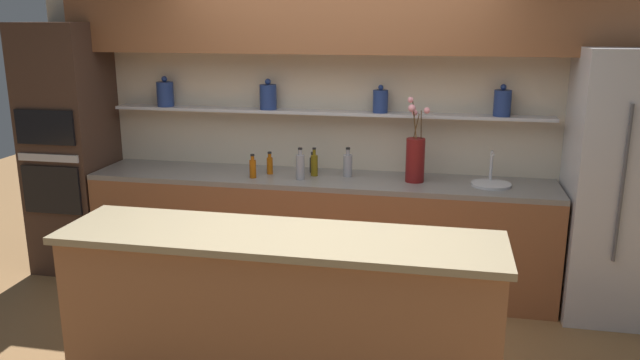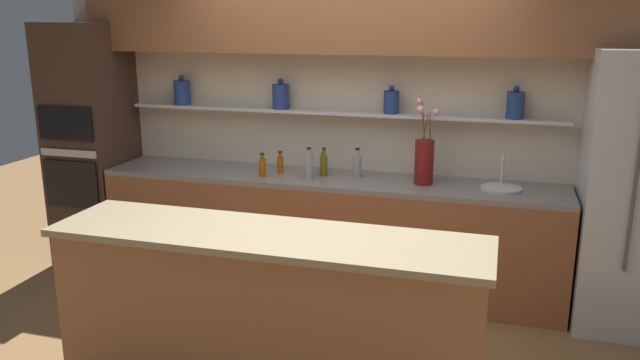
# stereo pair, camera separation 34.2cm
# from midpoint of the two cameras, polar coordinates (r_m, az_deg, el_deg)

# --- Properties ---
(back_wall_unit) EXTENTS (5.20, 0.44, 2.60)m
(back_wall_unit) POSITION_cam_midpoint_polar(r_m,az_deg,el_deg) (5.10, -0.09, 7.86)
(back_wall_unit) COLOR beige
(back_wall_unit) RESTS_ON ground_plane
(back_counter_unit) EXTENTS (3.70, 0.62, 0.92)m
(back_counter_unit) POSITION_cam_midpoint_polar(r_m,az_deg,el_deg) (5.09, -2.06, -4.77)
(back_counter_unit) COLOR brown
(back_counter_unit) RESTS_ON ground_plane
(island_counter) EXTENTS (2.42, 0.61, 1.02)m
(island_counter) POSITION_cam_midpoint_polar(r_m,az_deg,el_deg) (3.58, -6.49, -12.67)
(island_counter) COLOR #99603D
(island_counter) RESTS_ON ground_plane
(refrigerator) EXTENTS (0.85, 0.73, 1.96)m
(refrigerator) POSITION_cam_midpoint_polar(r_m,az_deg,el_deg) (4.91, 24.77, -0.55)
(refrigerator) COLOR #B7B7BC
(refrigerator) RESTS_ON ground_plane
(oven_tower) EXTENTS (0.61, 0.64, 2.12)m
(oven_tower) POSITION_cam_midpoint_polar(r_m,az_deg,el_deg) (5.83, -23.42, 2.59)
(oven_tower) COLOR #3D281E
(oven_tower) RESTS_ON ground_plane
(flower_vase) EXTENTS (0.17, 0.15, 0.66)m
(flower_vase) POSITION_cam_midpoint_polar(r_m,az_deg,el_deg) (4.81, 6.69, 2.09)
(flower_vase) COLOR maroon
(flower_vase) RESTS_ON back_counter_unit
(sink_fixture) EXTENTS (0.30, 0.30, 0.25)m
(sink_fixture) POSITION_cam_midpoint_polar(r_m,az_deg,el_deg) (4.83, 13.44, -0.24)
(sink_fixture) COLOR #B7B7BC
(sink_fixture) RESTS_ON back_counter_unit
(bottle_sauce_0) EXTENTS (0.05, 0.05, 0.19)m
(bottle_sauce_0) POSITION_cam_midpoint_polar(r_m,az_deg,el_deg) (4.96, -8.14, 1.08)
(bottle_sauce_0) COLOR #9E4C0A
(bottle_sauce_0) RESTS_ON back_counter_unit
(bottle_oil_1) EXTENTS (0.06, 0.06, 0.23)m
(bottle_oil_1) POSITION_cam_midpoint_polar(r_m,az_deg,el_deg) (4.98, -2.50, 1.40)
(bottle_oil_1) COLOR brown
(bottle_oil_1) RESTS_ON back_counter_unit
(bottle_spirit_2) EXTENTS (0.07, 0.07, 0.25)m
(bottle_spirit_2) POSITION_cam_midpoint_polar(r_m,az_deg,el_deg) (4.87, -3.83, 1.24)
(bottle_spirit_2) COLOR gray
(bottle_spirit_2) RESTS_ON back_counter_unit
(bottle_sauce_3) EXTENTS (0.05, 0.05, 0.18)m
(bottle_sauce_3) POSITION_cam_midpoint_polar(r_m,az_deg,el_deg) (5.07, -6.55, 1.39)
(bottle_sauce_3) COLOR #9E4C0A
(bottle_sauce_3) RESTS_ON back_counter_unit
(bottle_sauce_4) EXTENTS (0.05, 0.05, 0.17)m
(bottle_sauce_4) POSITION_cam_midpoint_polar(r_m,az_deg,el_deg) (5.10, -2.58, 1.46)
(bottle_sauce_4) COLOR black
(bottle_sauce_4) RESTS_ON back_counter_unit
(bottle_spirit_5) EXTENTS (0.07, 0.07, 0.24)m
(bottle_spirit_5) POSITION_cam_midpoint_polar(r_m,az_deg,el_deg) (4.96, 0.59, 1.38)
(bottle_spirit_5) COLOR gray
(bottle_spirit_5) RESTS_ON back_counter_unit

